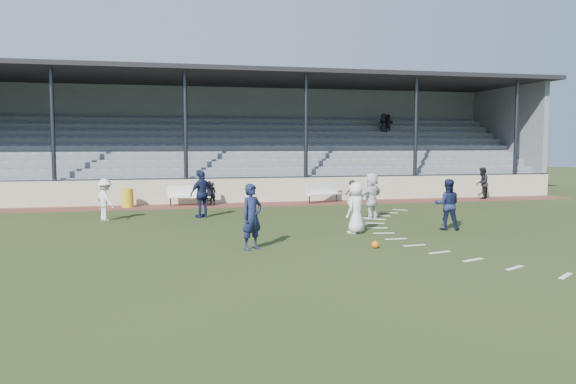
% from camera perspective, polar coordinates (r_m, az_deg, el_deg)
% --- Properties ---
extents(ground, '(90.00, 90.00, 0.00)m').
position_cam_1_polar(ground, '(16.75, 1.90, -5.17)').
color(ground, '#293616').
rests_on(ground, ground).
extents(cinder_track, '(34.00, 2.00, 0.02)m').
position_cam_1_polar(cinder_track, '(26.93, -3.76, -1.29)').
color(cinder_track, brown).
rests_on(cinder_track, ground).
extents(retaining_wall, '(34.00, 0.18, 1.20)m').
position_cam_1_polar(retaining_wall, '(27.91, -4.10, 0.15)').
color(retaining_wall, beige).
rests_on(retaining_wall, ground).
extents(bench_left, '(2.03, 0.64, 0.95)m').
position_cam_1_polar(bench_left, '(26.64, -10.05, -0.18)').
color(bench_left, white).
rests_on(bench_left, cinder_track).
extents(bench_right, '(2.00, 1.20, 0.95)m').
position_cam_1_polar(bench_right, '(27.66, 3.53, 0.07)').
color(bench_right, white).
rests_on(bench_right, cinder_track).
extents(trash_bin, '(0.53, 0.53, 0.85)m').
position_cam_1_polar(trash_bin, '(26.70, -15.99, -0.59)').
color(trash_bin, gold).
rests_on(trash_bin, cinder_track).
extents(football, '(0.21, 0.21, 0.21)m').
position_cam_1_polar(football, '(16.02, 8.85, -5.30)').
color(football, orange).
rests_on(football, ground).
extents(player_white_lead, '(0.97, 0.93, 1.67)m').
position_cam_1_polar(player_white_lead, '(18.50, 6.91, -1.61)').
color(player_white_lead, white).
rests_on(player_white_lead, ground).
extents(player_navy_lead, '(0.80, 0.72, 1.84)m').
position_cam_1_polar(player_navy_lead, '(15.56, -3.69, -2.53)').
color(player_navy_lead, '#161D3E').
rests_on(player_navy_lead, ground).
extents(player_navy_mid, '(1.03, 0.94, 1.74)m').
position_cam_1_polar(player_navy_mid, '(19.84, 15.89, -1.23)').
color(player_navy_mid, '#161D3E').
rests_on(player_navy_mid, ground).
extents(player_white_wing, '(1.07, 1.18, 1.59)m').
position_cam_1_polar(player_white_wing, '(22.46, -18.08, -0.77)').
color(player_white_wing, white).
rests_on(player_white_wing, ground).
extents(player_navy_wing, '(1.18, 0.95, 1.87)m').
position_cam_1_polar(player_navy_wing, '(22.46, -8.72, -0.21)').
color(player_navy_wing, '#161D3E').
rests_on(player_navy_wing, ground).
extents(player_white_back, '(1.65, 1.45, 1.81)m').
position_cam_1_polar(player_white_back, '(22.18, 8.46, -0.36)').
color(player_white_back, white).
rests_on(player_white_back, ground).
extents(official, '(1.01, 1.02, 1.66)m').
position_cam_1_polar(official, '(31.20, 19.11, 0.86)').
color(official, black).
rests_on(official, cinder_track).
extents(sub_left_near, '(0.45, 0.35, 1.08)m').
position_cam_1_polar(sub_left_near, '(26.88, -7.75, -0.15)').
color(sub_left_near, black).
rests_on(sub_left_near, cinder_track).
extents(sub_left_far, '(0.73, 0.41, 1.17)m').
position_cam_1_polar(sub_left_far, '(26.51, -7.96, -0.13)').
color(sub_left_far, black).
rests_on(sub_left_far, cinder_track).
extents(sub_right, '(0.76, 0.50, 1.10)m').
position_cam_1_polar(sub_right, '(27.99, 6.52, 0.08)').
color(sub_right, black).
rests_on(sub_right, cinder_track).
extents(grandstand, '(34.60, 9.00, 6.61)m').
position_cam_1_polar(grandstand, '(32.49, -5.36, 3.65)').
color(grandstand, gray).
rests_on(grandstand, ground).
extents(penalty_arc, '(3.89, 14.63, 0.01)m').
position_cam_1_polar(penalty_arc, '(18.21, 14.58, -4.48)').
color(penalty_arc, white).
rests_on(penalty_arc, ground).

